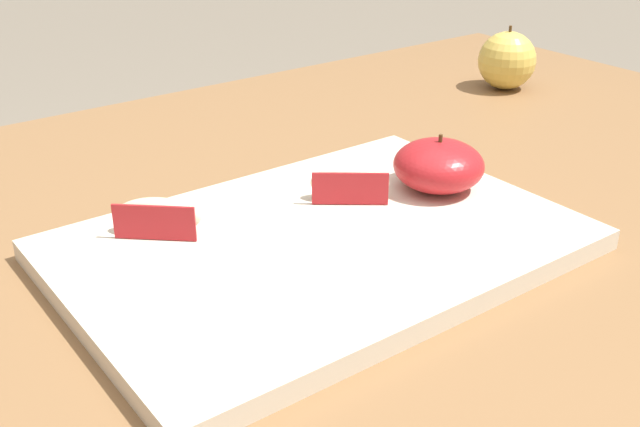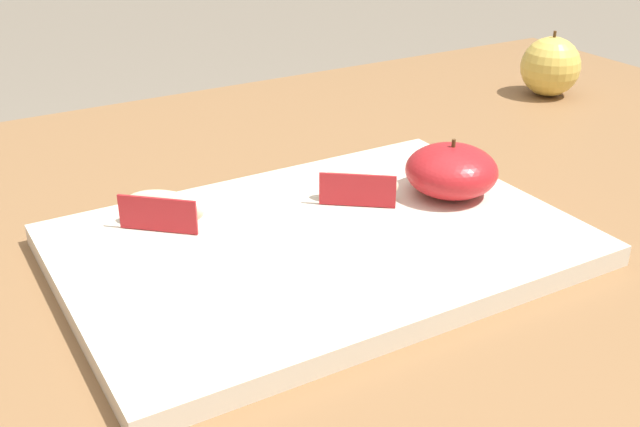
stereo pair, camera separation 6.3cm
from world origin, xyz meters
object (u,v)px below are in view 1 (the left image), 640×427
(apple_wedge_near_knife, at_px, (350,183))
(apple_half_skin_up, at_px, (439,165))
(cutting_board, at_px, (320,245))
(apple_wedge_front, at_px, (158,216))
(whole_apple_golden, at_px, (507,60))

(apple_wedge_near_knife, bearing_deg, apple_half_skin_up, -20.06)
(cutting_board, relative_size, apple_wedge_near_knife, 5.84)
(cutting_board, xyz_separation_m, apple_wedge_near_knife, (0.06, 0.04, 0.02))
(apple_half_skin_up, relative_size, apple_wedge_front, 1.22)
(apple_wedge_near_knife, bearing_deg, apple_wedge_front, 166.18)
(apple_half_skin_up, height_order, whole_apple_golden, whole_apple_golden)
(cutting_board, height_order, apple_wedge_near_knife, apple_wedge_near_knife)
(cutting_board, relative_size, whole_apple_golden, 4.79)
(apple_wedge_front, bearing_deg, cutting_board, -38.16)
(apple_wedge_front, height_order, whole_apple_golden, whole_apple_golden)
(cutting_board, bearing_deg, whole_apple_golden, 25.13)
(apple_wedge_front, relative_size, whole_apple_golden, 0.80)
(cutting_board, xyz_separation_m, apple_half_skin_up, (0.14, 0.01, 0.03))
(cutting_board, height_order, apple_half_skin_up, apple_half_skin_up)
(apple_wedge_near_knife, bearing_deg, whole_apple_golden, 23.91)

